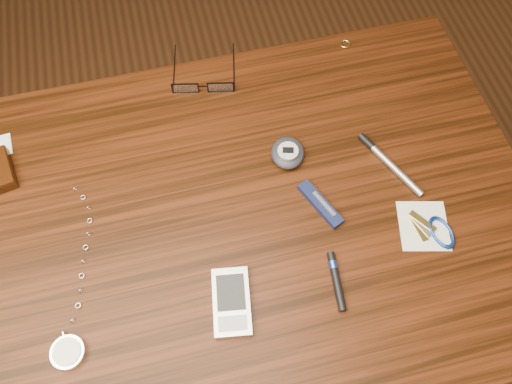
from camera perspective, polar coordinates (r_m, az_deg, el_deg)
ground at (r=1.55m, az=-0.84°, el=-14.13°), size 3.80×3.80×0.00m
desk at (r=0.93m, az=-1.37°, el=-5.22°), size 1.00×0.70×0.75m
eyeglasses at (r=0.97m, az=-6.06°, el=12.06°), size 0.14×0.14×0.03m
gold_ring at (r=1.07m, az=10.15°, el=16.32°), size 0.02×0.02×0.00m
pocket_watch at (r=0.82m, az=-20.62°, el=-16.23°), size 0.08×0.30×0.02m
pda_phone at (r=0.78m, az=-2.82°, el=-12.43°), size 0.07×0.11×0.02m
pedometer at (r=0.88m, az=3.64°, el=4.51°), size 0.07×0.08×0.03m
notepad_keys at (r=0.87m, az=19.57°, el=-4.02°), size 0.10×0.11×0.01m
pocket_knife at (r=0.85m, az=7.36°, el=-1.37°), size 0.06×0.10×0.01m
silver_pen at (r=0.91m, az=14.57°, el=3.61°), size 0.07×0.14×0.01m
black_blue_pen at (r=0.80m, az=9.14°, el=-9.79°), size 0.02×0.10×0.01m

